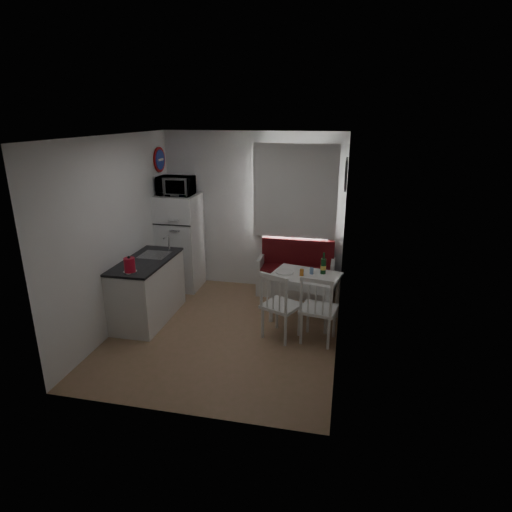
{
  "coord_description": "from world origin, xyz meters",
  "views": [
    {
      "loc": [
        1.51,
        -5.07,
        2.85
      ],
      "look_at": [
        0.32,
        0.5,
        0.95
      ],
      "focal_mm": 30.0,
      "sensor_mm": 36.0,
      "label": 1
    }
  ],
  "objects": [
    {
      "name": "chair_right",
      "position": [
        1.25,
        -0.09,
        0.58
      ],
      "size": [
        0.51,
        0.49,
        0.51
      ],
      "rotation": [
        0.0,
        0.0,
        -0.17
      ],
      "color": "white",
      "rests_on": "floor"
    },
    {
      "name": "chair_left",
      "position": [
        0.76,
        -0.09,
        0.58
      ],
      "size": [
        0.58,
        0.58,
        0.51
      ],
      "rotation": [
        0.0,
        0.0,
        -0.43
      ],
      "color": "white",
      "rests_on": "floor"
    },
    {
      "name": "floor",
      "position": [
        0.0,
        0.0,
        0.0
      ],
      "size": [
        3.0,
        3.5,
        0.02
      ],
      "primitive_type": "cube",
      "color": "#90734C",
      "rests_on": "ground"
    },
    {
      "name": "window",
      "position": [
        0.7,
        1.72,
        1.62
      ],
      "size": [
        1.22,
        0.06,
        1.47
      ],
      "primitive_type": "cube",
      "color": "white",
      "rests_on": "wall_back"
    },
    {
      "name": "wine_bottle",
      "position": [
        1.25,
        0.68,
        0.85
      ],
      "size": [
        0.08,
        0.08,
        0.31
      ],
      "primitive_type": null,
      "color": "#123918",
      "rests_on": "dining_table"
    },
    {
      "name": "bench",
      "position": [
        0.77,
        1.51,
        0.3
      ],
      "size": [
        1.25,
        0.48,
        0.89
      ],
      "color": "white",
      "rests_on": "floor"
    },
    {
      "name": "curtain",
      "position": [
        0.7,
        1.65,
        1.68
      ],
      "size": [
        1.35,
        0.02,
        1.5
      ],
      "primitive_type": "cube",
      "color": "white",
      "rests_on": "wall_back"
    },
    {
      "name": "plate",
      "position": [
        0.71,
        0.6,
        0.71
      ],
      "size": [
        0.26,
        0.26,
        0.02
      ],
      "primitive_type": "cylinder",
      "color": "white",
      "rests_on": "dining_table"
    },
    {
      "name": "dining_table",
      "position": [
        1.01,
        0.58,
        0.62
      ],
      "size": [
        1.05,
        0.84,
        0.7
      ],
      "rotation": [
        0.0,
        0.0,
        -0.23
      ],
      "color": "white",
      "rests_on": "floor"
    },
    {
      "name": "fridge",
      "position": [
        -1.18,
        1.4,
        0.8
      ],
      "size": [
        0.64,
        0.64,
        1.6
      ],
      "primitive_type": "cube",
      "color": "white",
      "rests_on": "floor"
    },
    {
      "name": "wall_front",
      "position": [
        0.0,
        -1.75,
        1.3
      ],
      "size": [
        3.0,
        0.02,
        2.6
      ],
      "primitive_type": "cube",
      "color": "white",
      "rests_on": "floor"
    },
    {
      "name": "drinking_glass_blue",
      "position": [
        1.09,
        0.63,
        0.74
      ],
      "size": [
        0.05,
        0.05,
        0.09
      ],
      "primitive_type": "cylinder",
      "color": "#789BCC",
      "rests_on": "dining_table"
    },
    {
      "name": "microwave",
      "position": [
        -1.18,
        1.35,
        1.75
      ],
      "size": [
        0.55,
        0.37,
        0.3
      ],
      "primitive_type": "imported",
      "color": "white",
      "rests_on": "fridge"
    },
    {
      "name": "kettle",
      "position": [
        -1.15,
        -0.38,
        1.01
      ],
      "size": [
        0.17,
        0.17,
        0.23
      ],
      "primitive_type": "cylinder",
      "color": "#B80E23",
      "rests_on": "kitchen_counter"
    },
    {
      "name": "drinking_glass_orange",
      "position": [
        0.96,
        0.53,
        0.74
      ],
      "size": [
        0.06,
        0.06,
        0.1
      ],
      "primitive_type": "cylinder",
      "color": "orange",
      "rests_on": "dining_table"
    },
    {
      "name": "picture_frame",
      "position": [
        1.48,
        1.1,
        2.05
      ],
      "size": [
        0.04,
        0.52,
        0.42
      ],
      "primitive_type": "cube",
      "color": "black",
      "rests_on": "wall_right"
    },
    {
      "name": "kitchen_counter",
      "position": [
        -1.2,
        0.16,
        0.46
      ],
      "size": [
        0.62,
        1.32,
        1.16
      ],
      "color": "white",
      "rests_on": "floor"
    },
    {
      "name": "wall_sign",
      "position": [
        -1.47,
        1.45,
        2.15
      ],
      "size": [
        0.03,
        0.4,
        0.4
      ],
      "primitive_type": "cylinder",
      "rotation": [
        0.0,
        1.57,
        0.0
      ],
      "color": "#193197",
      "rests_on": "wall_left"
    },
    {
      "name": "wall_back",
      "position": [
        0.0,
        1.75,
        1.3
      ],
      "size": [
        3.0,
        0.02,
        2.6
      ],
      "primitive_type": "cube",
      "color": "white",
      "rests_on": "floor"
    },
    {
      "name": "ceiling",
      "position": [
        0.0,
        0.0,
        2.6
      ],
      "size": [
        3.0,
        3.5,
        0.02
      ],
      "primitive_type": "cube",
      "color": "white",
      "rests_on": "wall_back"
    },
    {
      "name": "wall_left",
      "position": [
        -1.5,
        0.0,
        1.3
      ],
      "size": [
        0.02,
        3.5,
        2.6
      ],
      "primitive_type": "cube",
      "color": "white",
      "rests_on": "floor"
    },
    {
      "name": "wall_right",
      "position": [
        1.5,
        0.0,
        1.3
      ],
      "size": [
        0.02,
        3.5,
        2.6
      ],
      "primitive_type": "cube",
      "color": "white",
      "rests_on": "floor"
    }
  ]
}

